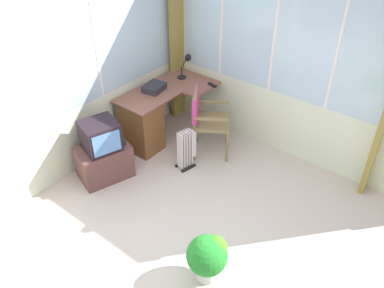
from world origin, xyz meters
TOP-DOWN VIEW (x-y plane):
  - ground at (0.00, 0.00)m, footprint 5.43×4.96m
  - north_window_panel at (0.00, 2.01)m, footprint 4.43×0.07m
  - east_window_panel at (2.25, 0.00)m, footprint 0.07×3.96m
  - curtain_corner at (2.12, 1.88)m, footprint 0.28×0.08m
  - desk at (1.12, 1.66)m, footprint 1.37×0.82m
  - desk_lamp at (2.01, 1.61)m, footprint 0.23×0.20m
  - tv_remote at (2.01, 1.17)m, footprint 0.08×0.16m
  - paper_tray at (1.40, 1.71)m, footprint 0.33×0.28m
  - wooden_armchair at (1.52, 0.95)m, footprint 0.67×0.67m
  - tv_on_stand at (0.31, 1.60)m, footprint 0.74×0.62m
  - space_heater at (1.12, 0.90)m, footprint 0.28×0.22m
  - potted_plant at (-0.10, -0.36)m, footprint 0.40×0.40m

SIDE VIEW (x-z plane):
  - ground at x=0.00m, z-range -0.06..0.00m
  - space_heater at x=1.12m, z-range 0.01..0.57m
  - potted_plant at x=-0.10m, z-range 0.05..0.56m
  - tv_on_stand at x=0.31m, z-range -0.05..0.76m
  - desk at x=1.12m, z-range 0.03..0.78m
  - wooden_armchair at x=1.52m, z-range 0.14..1.06m
  - tv_remote at x=2.01m, z-range 0.75..0.77m
  - paper_tray at x=1.40m, z-range 0.75..0.84m
  - desk_lamp at x=2.01m, z-range 0.80..1.15m
  - curtain_corner at x=2.12m, z-range 0.00..2.64m
  - north_window_panel at x=0.00m, z-range 0.00..2.73m
  - east_window_panel at x=2.25m, z-range 0.00..2.74m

